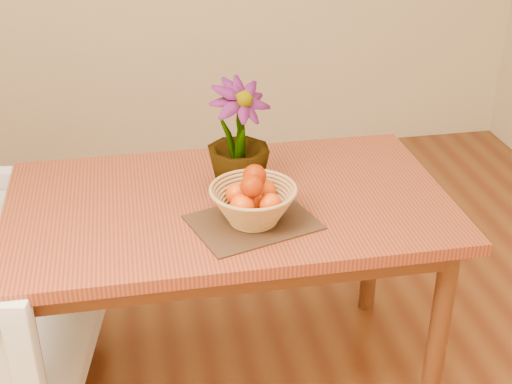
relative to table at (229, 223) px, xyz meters
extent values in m
cube|color=brown|center=(0.00, 0.00, 0.07)|extent=(1.40, 0.80, 0.04)
cube|color=#4B2611|center=(0.00, 0.00, 0.01)|extent=(1.28, 0.68, 0.08)
cylinder|color=#4B2611|center=(0.62, -0.32, -0.31)|extent=(0.06, 0.06, 0.71)
cylinder|color=#4B2611|center=(-0.62, 0.32, -0.31)|extent=(0.06, 0.06, 0.71)
cylinder|color=#4B2611|center=(0.62, 0.32, -0.31)|extent=(0.06, 0.06, 0.71)
cube|color=#3C2615|center=(0.05, -0.16, 0.09)|extent=(0.42, 0.36, 0.01)
cylinder|color=#B2804A|center=(0.05, -0.16, 0.10)|extent=(0.13, 0.13, 0.01)
sphere|color=#F85B04|center=(0.05, -0.16, 0.17)|extent=(0.06, 0.06, 0.06)
sphere|color=#F85B04|center=(0.09, -0.11, 0.17)|extent=(0.07, 0.07, 0.07)
sphere|color=#F85B04|center=(0.01, -0.12, 0.17)|extent=(0.07, 0.07, 0.07)
sphere|color=#F85B04|center=(0.01, -0.20, 0.17)|extent=(0.07, 0.07, 0.07)
sphere|color=#F85B04|center=(0.09, -0.20, 0.17)|extent=(0.07, 0.07, 0.07)
sphere|color=#F85B04|center=(0.06, -0.13, 0.23)|extent=(0.07, 0.07, 0.07)
sphere|color=#F85B04|center=(0.04, -0.18, 0.23)|extent=(0.07, 0.07, 0.07)
sphere|color=#F85B04|center=(0.06, -0.13, 0.23)|extent=(0.07, 0.07, 0.07)
sphere|color=#F85B04|center=(0.04, -0.18, 0.23)|extent=(0.07, 0.07, 0.07)
imported|color=#174B15|center=(0.04, 0.06, 0.27)|extent=(0.27, 0.27, 0.36)
camera|label=1|loc=(-0.28, -1.96, 1.18)|focal=50.00mm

